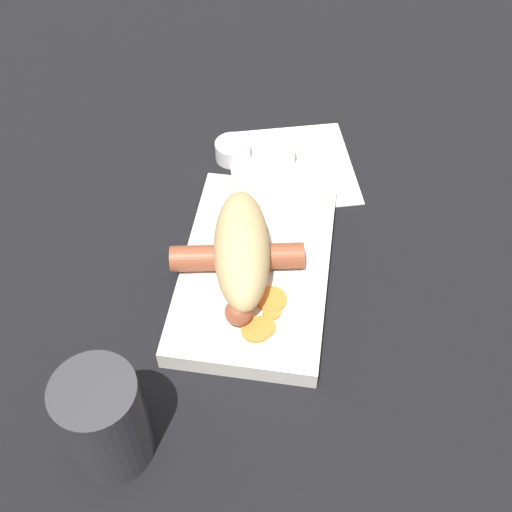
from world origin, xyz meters
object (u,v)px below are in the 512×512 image
Objects in this scene: condiment_cup_near at (280,157)px; sausage at (237,257)px; bread_roll at (242,248)px; drink_glass at (105,421)px; food_tray at (256,268)px; condiment_cup_far at (233,151)px.

sausage is at bearing 173.59° from condiment_cup_near.
bread_roll is at bearing 175.20° from condiment_cup_near.
bread_roll is 1.47× the size of drink_glass.
condiment_cup_far is (0.19, 0.06, -0.00)m from food_tray.
condiment_cup_near is at bearing -6.41° from sausage.
drink_glass reaches higher than food_tray.
condiment_cup_far is at bearing 89.15° from condiment_cup_near.
sausage is 0.23m from drink_glass.
sausage is 3.72× the size of condiment_cup_far.
condiment_cup_near is at bearing -13.95° from drink_glass.
drink_glass reaches higher than bread_roll.
food_tray is 1.57× the size of bread_roll.
drink_glass is (-0.41, 0.10, 0.05)m from condiment_cup_near.
food_tray is 5.76× the size of condiment_cup_far.
condiment_cup_far is 0.42m from drink_glass.
condiment_cup_far is at bearing 11.48° from sausage.
drink_glass is (-0.21, 0.08, 0.02)m from sausage.
food_tray is at bearing 179.15° from condiment_cup_near.
condiment_cup_near is (0.19, -0.00, -0.00)m from food_tray.
food_tray is at bearing -24.17° from drink_glass.
condiment_cup_far is (0.20, 0.04, -0.03)m from sausage.
condiment_cup_near is 0.43m from drink_glass.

